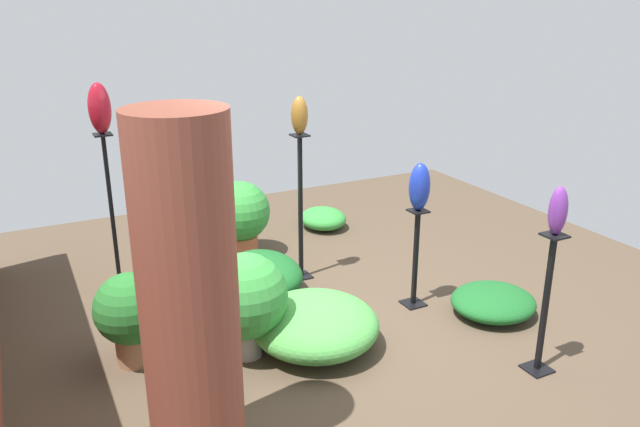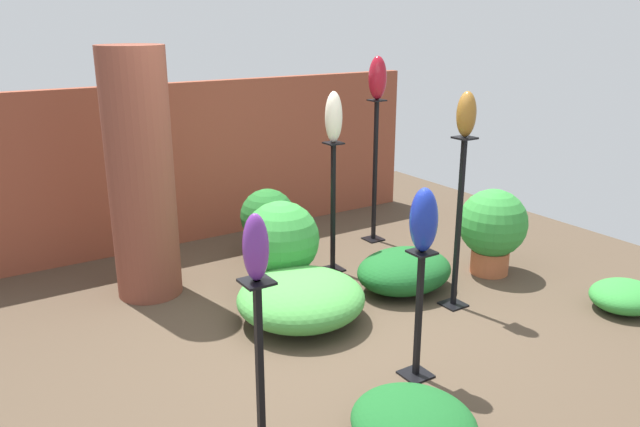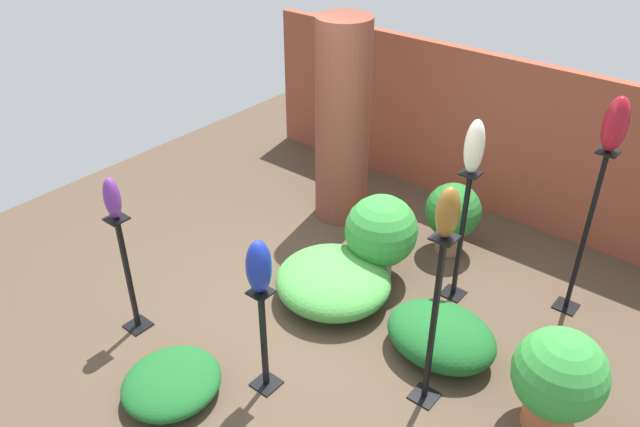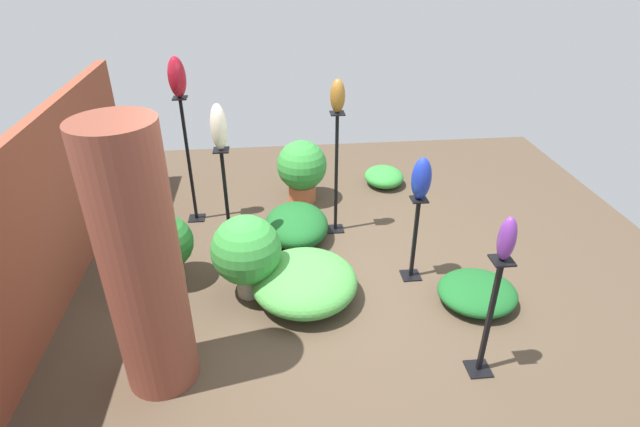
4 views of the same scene
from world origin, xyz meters
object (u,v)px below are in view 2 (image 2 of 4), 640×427
at_px(pedestal_cobalt, 418,321).
at_px(brick_pillar, 141,176).
at_px(art_vase_bronze, 466,114).
at_px(potted_plant_back_center, 493,227).
at_px(art_vase_violet, 256,247).
at_px(art_vase_ivory, 334,117).
at_px(potted_plant_front_right, 268,219).
at_px(pedestal_ivory, 333,213).
at_px(art_vase_ruby, 378,78).
at_px(pedestal_bronze, 458,231).
at_px(potted_plant_walkway_edge, 281,241).
at_px(pedestal_violet, 260,385).
at_px(art_vase_cobalt, 424,220).
at_px(pedestal_ruby, 375,177).

bearing_deg(pedestal_cobalt, brick_pillar, 114.94).
relative_size(art_vase_bronze, potted_plant_back_center, 0.43).
distance_m(pedestal_cobalt, art_vase_violet, 1.63).
distance_m(art_vase_ivory, potted_plant_front_right, 1.32).
bearing_deg(pedestal_cobalt, potted_plant_back_center, 28.93).
relative_size(brick_pillar, pedestal_ivory, 1.70).
height_order(art_vase_ruby, potted_plant_back_center, art_vase_ruby).
distance_m(pedestal_bronze, potted_plant_back_center, 0.93).
bearing_deg(potted_plant_walkway_edge, art_vase_violet, -122.34).
bearing_deg(pedestal_ivory, potted_plant_back_center, -35.28).
relative_size(pedestal_cobalt, potted_plant_walkway_edge, 1.07).
bearing_deg(pedestal_violet, art_vase_violet, 0.00).
distance_m(art_vase_ivory, art_vase_cobalt, 2.06).
relative_size(art_vase_ruby, art_vase_violet, 1.26).
distance_m(pedestal_ivory, art_vase_bronze, 1.72).
distance_m(pedestal_violet, art_vase_cobalt, 1.51).
xyz_separation_m(pedestal_ivory, pedestal_bronze, (0.44, -1.25, 0.10)).
height_order(pedestal_ruby, pedestal_violet, pedestal_ruby).
distance_m(pedestal_violet, art_vase_violet, 0.80).
bearing_deg(potted_plant_front_right, art_vase_cobalt, -94.36).
height_order(pedestal_violet, art_vase_bronze, art_vase_bronze).
bearing_deg(brick_pillar, art_vase_bronze, -38.64).
relative_size(pedestal_bronze, art_vase_bronze, 4.07).
height_order(art_vase_bronze, potted_plant_front_right, art_vase_bronze).
bearing_deg(art_vase_violet, pedestal_cobalt, 9.60).
relative_size(pedestal_ruby, art_vase_ivory, 3.33).
bearing_deg(pedestal_bronze, potted_plant_walkway_edge, 138.03).
bearing_deg(brick_pillar, pedestal_cobalt, -65.06).
distance_m(art_vase_violet, potted_plant_front_right, 3.29).
distance_m(pedestal_bronze, potted_plant_walkway_edge, 1.56).
distance_m(pedestal_ivory, pedestal_bronze, 1.33).
bearing_deg(pedestal_ivory, potted_plant_front_right, 123.10).
distance_m(pedestal_cobalt, potted_plant_front_right, 2.55).
bearing_deg(art_vase_ruby, brick_pillar, -179.54).
xyz_separation_m(art_vase_violet, potted_plant_front_right, (1.54, 2.77, -0.87)).
distance_m(pedestal_cobalt, potted_plant_walkway_edge, 1.72).
distance_m(brick_pillar, art_vase_violet, 2.65).
height_order(art_vase_ivory, art_vase_ruby, art_vase_ruby).
distance_m(brick_pillar, pedestal_bronze, 2.79).
height_order(pedestal_ivory, pedestal_ruby, pedestal_ruby).
distance_m(pedestal_bronze, art_vase_ivory, 1.57).
xyz_separation_m(art_vase_bronze, potted_plant_walkway_edge, (-1.15, 1.04, -1.17)).
xyz_separation_m(art_vase_ivory, art_vase_bronze, (0.44, -1.25, 0.15)).
height_order(pedestal_cobalt, art_vase_ruby, art_vase_ruby).
height_order(pedestal_bronze, potted_plant_back_center, pedestal_bronze).
xyz_separation_m(pedestal_ivory, art_vase_ivory, (0.00, -0.00, 0.94)).
bearing_deg(pedestal_ivory, pedestal_cobalt, -107.07).
xyz_separation_m(pedestal_bronze, pedestal_violet, (-2.38, -0.91, -0.18)).
relative_size(brick_pillar, art_vase_violet, 6.12).
bearing_deg(art_vase_cobalt, pedestal_cobalt, -75.96).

